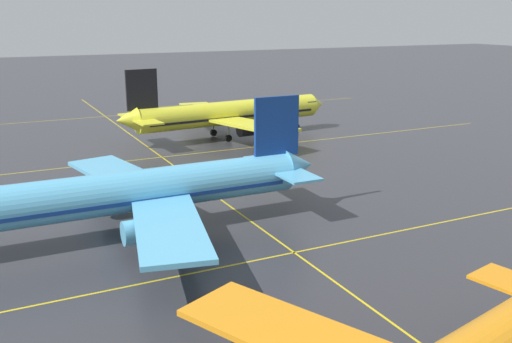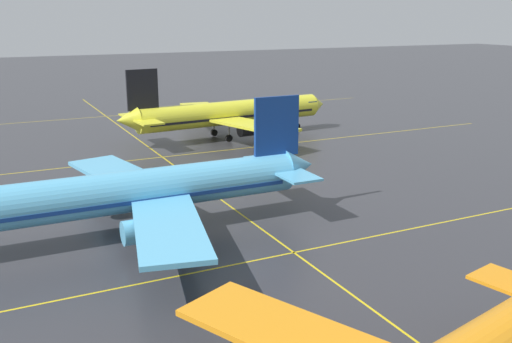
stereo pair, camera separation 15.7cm
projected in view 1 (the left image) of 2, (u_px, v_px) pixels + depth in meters
airliner_second_row at (135, 192)px, 52.42m from camera, size 38.35×33.22×11.97m
airliner_third_row at (228, 113)px, 94.09m from camera, size 38.53×33.11×11.97m
taxiway_markings at (211, 193)px, 65.66m from camera, size 120.56×167.57×0.01m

